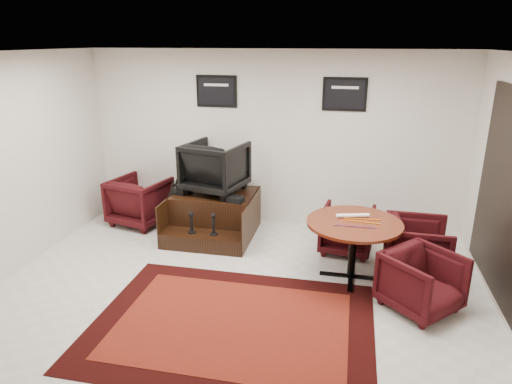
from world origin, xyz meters
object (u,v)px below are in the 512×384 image
table_chair_window (418,244)px  table_chair_corner (422,279)px  shine_podium (214,215)px  table_chair_back (347,227)px  meeting_table (354,229)px  armchair_side (140,199)px  shine_chair (215,165)px

table_chair_window → table_chair_corner: bearing=178.1°
shine_podium → table_chair_back: table_chair_back is taller
shine_podium → meeting_table: meeting_table is taller
armchair_side → table_chair_corner: (4.24, -1.74, -0.05)m
shine_chair → table_chair_back: shine_chair is taller
meeting_table → table_chair_window: size_ratio=1.48×
shine_chair → armchair_side: shine_chair is taller
armchair_side → meeting_table: armchair_side is taller
shine_chair → meeting_table: size_ratio=0.74×
shine_chair → table_chair_window: (2.97, -0.82, -0.69)m
shine_podium → table_chair_corner: size_ratio=1.73×
table_chair_back → shine_podium: bearing=1.2°
shine_podium → table_chair_corner: table_chair_corner is taller
shine_podium → table_chair_back: size_ratio=1.79×
armchair_side → table_chair_corner: size_ratio=1.14×
shine_podium → meeting_table: (2.14, -1.00, 0.38)m
meeting_table → table_chair_window: bearing=21.0°
table_chair_back → table_chair_window: bearing=159.7°
shine_podium → table_chair_corner: bearing=-28.4°
armchair_side → table_chair_back: bearing=-172.6°
shine_podium → table_chair_window: size_ratio=1.62×
shine_chair → table_chair_window: size_ratio=1.09×
shine_chair → meeting_table: (2.14, -1.14, -0.41)m
armchair_side → meeting_table: (3.47, -1.16, 0.25)m
table_chair_window → table_chair_corner: size_ratio=1.06×
shine_podium → meeting_table: size_ratio=1.10×
shine_chair → table_chair_corner: bearing=162.7°
shine_chair → table_chair_back: bearing=-176.5°
shine_chair → table_chair_window: bearing=177.7°
shine_chair → table_chair_back: (2.06, -0.35, -0.73)m
shine_podium → meeting_table: 2.39m
shine_podium → armchair_side: armchair_side is taller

